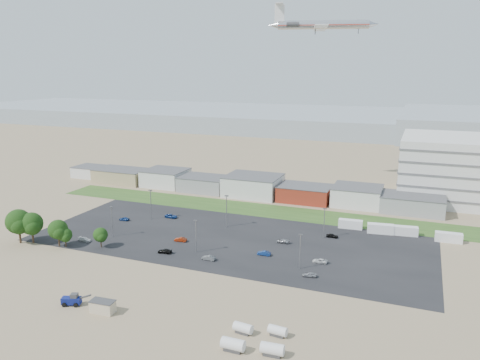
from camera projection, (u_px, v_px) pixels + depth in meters
The scene contains 38 objects.
ground at pixel (185, 260), 127.30m from camera, with size 700.00×700.00×0.00m, color #8A7758.
parking_lot at pixel (230, 239), 143.62m from camera, with size 120.00×50.00×0.01m, color black.
grass_strip at pixel (251, 209), 174.38m from camera, with size 160.00×16.00×0.02m, color #2C4D1D.
hills_backdrop at pixel (402, 125), 397.20m from camera, with size 700.00×200.00×9.00m, color gray, non-canonical shape.
building_row at pixel (229, 183), 196.72m from camera, with size 170.00×20.00×8.00m, color silver, non-canonical shape.
portable_shed at pixel (103, 307), 99.75m from camera, with size 5.35×2.78×2.69m, color #C2B192, non-canonical shape.
telehandler at pixel (71, 299), 102.79m from camera, with size 6.66×2.22×2.77m, color navy, non-canonical shape.
storage_tank_nw at pixel (243, 328), 91.94m from camera, with size 3.81×1.91×2.29m, color silver, non-canonical shape.
storage_tank_ne at pixel (278, 331), 91.03m from camera, with size 3.69×1.85×2.21m, color silver, non-canonical shape.
storage_tank_sw at pixel (233, 344), 86.16m from camera, with size 4.39×2.19×2.63m, color silver, non-canonical shape.
storage_tank_se at pixel (272, 349), 84.75m from camera, with size 4.30×2.15×2.58m, color silver, non-canonical shape.
box_trailer_a at pixel (350, 224), 152.70m from camera, with size 7.66×2.39×2.87m, color silver, non-canonical shape.
box_trailer_b at pixel (381, 229), 148.01m from camera, with size 8.11×2.53×3.04m, color silver, non-canonical shape.
box_trailer_c at pixel (405, 231), 146.29m from camera, with size 7.68×2.40×2.88m, color silver, non-canonical shape.
box_trailer_d at pixel (449, 237), 140.57m from camera, with size 7.70×2.41×2.89m, color silver, non-canonical shape.
tree_far_left at pixel (19, 224), 138.74m from camera, with size 7.87×7.87×11.81m, color black, non-canonical shape.
tree_left at pixel (32, 226), 138.79m from camera, with size 7.15×7.15×10.73m, color black, non-canonical shape.
tree_mid at pixel (58, 231), 136.39m from camera, with size 6.11×6.11×9.17m, color black, non-canonical shape.
tree_right at pixel (65, 236), 136.13m from camera, with size 4.39×4.39×6.59m, color black, non-canonical shape.
tree_near at pixel (101, 236), 135.94m from camera, with size 4.51×4.51×6.76m, color black, non-canonical shape.
lightpole_front_l at pixel (112, 222), 144.56m from camera, with size 1.13×0.47×9.60m, color slate, non-canonical shape.
lightpole_front_m at pixel (196, 236), 131.99m from camera, with size 1.12×0.47×9.51m, color slate, non-canonical shape.
lightpole_front_r at pixel (300, 252), 120.91m from camera, with size 1.12×0.47×9.50m, color slate, non-canonical shape.
lightpole_back_l at pixel (151, 205), 161.53m from camera, with size 1.22×0.51×10.36m, color slate, non-canonical shape.
lightpole_back_m at pixel (227, 211), 153.48m from camera, with size 1.25×0.52×10.65m, color slate, non-canonical shape.
lightpole_back_r at pixel (324, 223), 143.41m from camera, with size 1.11×0.46×9.45m, color slate, non-canonical shape.
airliner at pixel (323, 25), 196.06m from camera, with size 46.03×31.38×13.60m, color silver, non-canonical shape.
parked_car_0 at pixel (320, 261), 125.53m from camera, with size 1.83×3.98×1.11m, color silver.
parked_car_1 at pixel (264, 253), 130.66m from camera, with size 1.33×3.81×1.26m, color navy.
parked_car_2 at pixel (309, 275), 117.07m from camera, with size 1.42×3.52×1.20m, color #A5A5AA.
parked_car_3 at pixel (165, 251), 132.17m from camera, with size 1.69×4.16×1.21m, color black.
parked_car_4 at pixel (181, 239), 141.13m from camera, with size 1.33×3.81×1.26m, color maroon.
parked_car_5 at pixel (124, 219), 160.74m from camera, with size 1.43×3.55×1.21m, color navy.
parked_car_8 at pixel (332, 236), 144.43m from camera, with size 1.46×3.63×1.24m, color black.
parked_car_9 at pixel (171, 216), 163.65m from camera, with size 2.08×4.52×1.26m, color navy.
parked_car_10 at pixel (85, 239), 141.29m from camera, with size 1.67×4.11×1.19m, color silver.
parked_car_12 at pixel (283, 241), 139.93m from camera, with size 1.62×3.98×1.15m, color #A5A5AA.
parked_car_13 at pixel (209, 258), 127.39m from camera, with size 1.36×3.90×1.29m, color #595B5E.
Camera 1 is at (57.47, -105.07, 50.65)m, focal length 35.00 mm.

